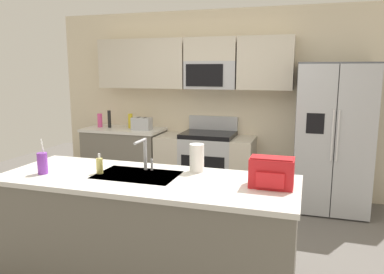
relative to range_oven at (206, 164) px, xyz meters
The scene contains 15 objects.
ground_plane 1.87m from the range_oven, 83.77° to the right, with size 9.00×9.00×0.00m, color #66605B.
kitchen_wall_unit 1.07m from the range_oven, 79.13° to the left, with size 5.20×0.43×2.60m.
back_counter 1.28m from the range_oven, behind, with size 1.18×0.63×0.90m.
range_oven is the anchor object (origin of this frame).
refrigerator 1.73m from the range_oven, ahead, with size 0.90×0.76×1.85m.
island_counter 2.29m from the range_oven, 87.05° to the right, with size 2.44×0.89×0.90m.
toaster 1.10m from the range_oven, behind, with size 0.28×0.16×0.18m.
pepper_mill 1.62m from the range_oven, behind, with size 0.05×0.05×0.26m, color black.
bottle_yellow 1.32m from the range_oven, behind, with size 0.07×0.07×0.22m, color yellow.
bottle_pink 1.77m from the range_oven, behind, with size 0.07×0.07×0.21m, color #EA4C93.
sink_faucet 2.19m from the range_oven, 89.34° to the right, with size 0.08×0.21×0.28m.
drink_cup_purple 2.62m from the range_oven, 107.05° to the right, with size 0.08×0.08×0.30m.
soap_dispenser 2.37m from the range_oven, 97.40° to the right, with size 0.06×0.06×0.17m.
paper_towel_roll 2.13m from the range_oven, 76.90° to the right, with size 0.12×0.12×0.24m, color white.
backpack 2.57m from the range_oven, 63.51° to the right, with size 0.32×0.22×0.23m.
Camera 1 is at (1.15, -3.15, 1.76)m, focal length 34.75 mm.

